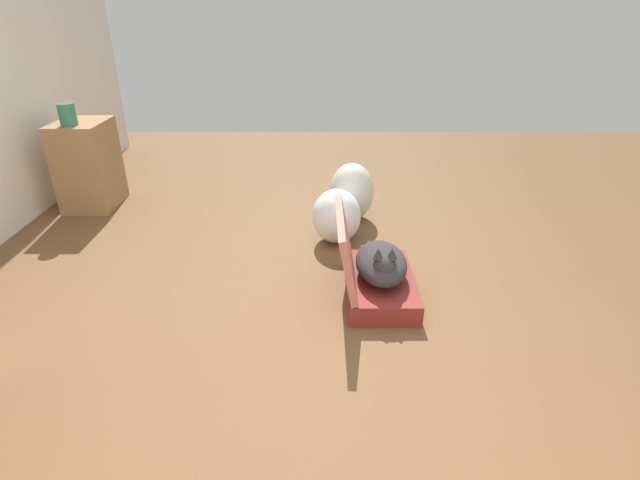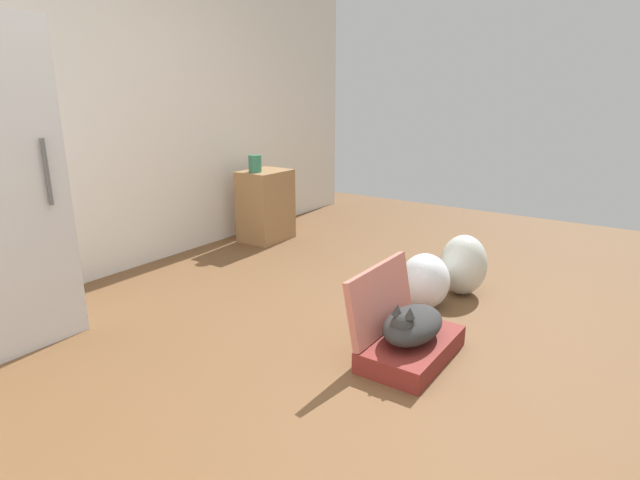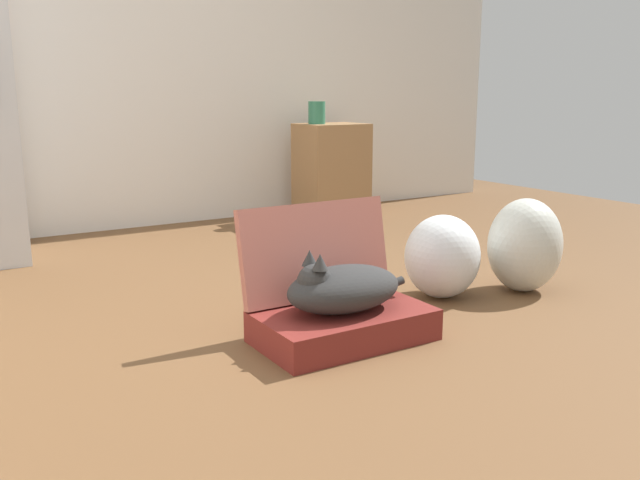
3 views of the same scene
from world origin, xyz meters
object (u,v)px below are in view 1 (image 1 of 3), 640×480
(side_table, at_px, (88,165))
(vase_tall, at_px, (67,114))
(suitcase_base, at_px, (380,285))
(plastic_bag_clear, at_px, (352,192))
(cat, at_px, (381,263))
(plastic_bag_white, at_px, (337,216))

(side_table, bearing_deg, vase_tall, 173.14)
(suitcase_base, height_order, side_table, side_table)
(plastic_bag_clear, xyz_separation_m, side_table, (0.26, 2.00, 0.12))
(cat, height_order, side_table, side_table)
(suitcase_base, bearing_deg, vase_tall, 60.76)
(plastic_bag_white, height_order, plastic_bag_clear, plastic_bag_clear)
(plastic_bag_white, bearing_deg, cat, -161.85)
(suitcase_base, relative_size, cat, 1.19)
(cat, distance_m, side_table, 2.48)
(plastic_bag_white, xyz_separation_m, vase_tall, (0.52, 1.90, 0.55))
(side_table, xyz_separation_m, vase_tall, (-0.11, 0.01, 0.41))
(side_table, distance_m, vase_tall, 0.42)
(suitcase_base, bearing_deg, side_table, 58.32)
(plastic_bag_white, relative_size, side_table, 0.55)
(side_table, bearing_deg, plastic_bag_white, -108.72)
(suitcase_base, bearing_deg, plastic_bag_clear, 5.51)
(suitcase_base, height_order, cat, cat)
(plastic_bag_clear, bearing_deg, cat, -174.57)
(vase_tall, bearing_deg, plastic_bag_clear, -94.20)
(cat, distance_m, vase_tall, 2.49)
(vase_tall, bearing_deg, side_table, -6.86)
(suitcase_base, xyz_separation_m, cat, (-0.01, 0.00, 0.14))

